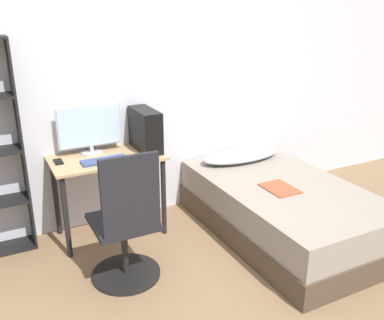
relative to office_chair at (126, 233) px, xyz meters
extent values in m
plane|color=#846647|center=(0.48, -0.53, -0.40)|extent=(14.00, 14.00, 0.00)
cube|color=silver|center=(0.48, 1.03, 0.85)|extent=(8.00, 0.05, 2.50)
cube|color=tan|center=(0.10, 0.75, 0.32)|extent=(0.95, 0.53, 0.02)
cylinder|color=black|center=(-0.33, 0.53, -0.05)|extent=(0.04, 0.04, 0.71)
cylinder|color=black|center=(0.52, 0.53, -0.05)|extent=(0.04, 0.04, 0.71)
cylinder|color=black|center=(-0.33, 0.96, -0.05)|extent=(0.04, 0.04, 0.71)
cylinder|color=black|center=(0.52, 0.96, -0.05)|extent=(0.04, 0.04, 0.71)
cube|color=black|center=(-0.55, 0.89, 0.47)|extent=(0.02, 0.24, 1.75)
cylinder|color=black|center=(0.00, 0.07, -0.39)|extent=(0.52, 0.52, 0.03)
cylinder|color=black|center=(0.00, 0.07, -0.17)|extent=(0.05, 0.05, 0.41)
cube|color=black|center=(0.00, 0.07, 0.06)|extent=(0.45, 0.45, 0.04)
cube|color=black|center=(0.00, -0.14, 0.36)|extent=(0.41, 0.04, 0.56)
cube|color=#4C3D2D|center=(1.48, 0.06, -0.30)|extent=(1.13, 1.91, 0.21)
cube|color=gray|center=(1.48, 0.06, -0.06)|extent=(1.09, 1.87, 0.26)
ellipsoid|color=#B2B7C6|center=(1.48, 0.75, 0.12)|extent=(0.86, 0.36, 0.11)
cube|color=#B24C2D|center=(1.38, -0.01, 0.08)|extent=(0.24, 0.32, 0.01)
cylinder|color=#B7B7BC|center=(0.01, 0.90, 0.34)|extent=(0.19, 0.19, 0.01)
cylinder|color=#B7B7BC|center=(0.01, 0.90, 0.37)|extent=(0.04, 0.04, 0.06)
cube|color=#B7B7BC|center=(0.01, 0.91, 0.57)|extent=(0.55, 0.01, 0.37)
cube|color=#B2D1EF|center=(0.01, 0.90, 0.57)|extent=(0.53, 0.01, 0.34)
cube|color=#33477A|center=(0.05, 0.64, 0.34)|extent=(0.38, 0.14, 0.02)
cube|color=black|center=(0.47, 0.78, 0.51)|extent=(0.17, 0.42, 0.37)
ellipsoid|color=silver|center=(0.29, 0.64, 0.34)|extent=(0.06, 0.09, 0.02)
cube|color=black|center=(-0.30, 0.80, 0.34)|extent=(0.07, 0.14, 0.01)
camera|label=1|loc=(-0.82, -2.64, 1.56)|focal=40.00mm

